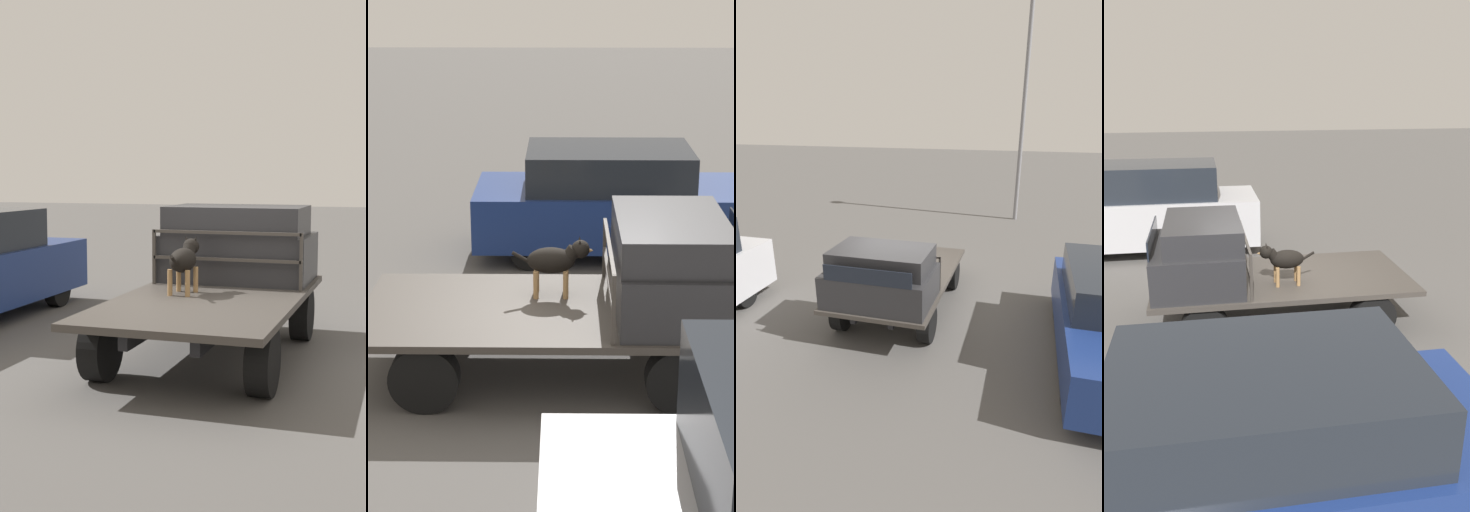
{
  "view_description": "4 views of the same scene",
  "coord_description": "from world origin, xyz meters",
  "views": [
    {
      "loc": [
        -8.11,
        -2.27,
        2.22
      ],
      "look_at": [
        -0.03,
        0.36,
        1.23
      ],
      "focal_mm": 50.0,
      "sensor_mm": 36.0,
      "label": 1
    },
    {
      "loc": [
        0.09,
        -8.6,
        4.27
      ],
      "look_at": [
        -0.03,
        0.36,
        1.23
      ],
      "focal_mm": 60.0,
      "sensor_mm": 36.0,
      "label": 2
    },
    {
      "loc": [
        7.78,
        2.52,
        4.16
      ],
      "look_at": [
        -0.03,
        0.36,
        1.23
      ],
      "focal_mm": 28.0,
      "sensor_mm": 36.0,
      "label": 3
    },
    {
      "loc": [
        1.22,
        7.6,
        3.69
      ],
      "look_at": [
        -0.03,
        0.36,
        1.23
      ],
      "focal_mm": 35.0,
      "sensor_mm": 36.0,
      "label": 4
    }
  ],
  "objects": [
    {
      "name": "flatbed_truck",
      "position": [
        0.0,
        0.0,
        0.58
      ],
      "size": [
        4.14,
        2.09,
        0.77
      ],
      "color": "black",
      "rests_on": "ground"
    },
    {
      "name": "parked_pickup_far",
      "position": [
        2.54,
        -4.31,
        1.01
      ],
      "size": [
        5.3,
        2.03,
        2.07
      ],
      "rotation": [
        0.0,
        0.0,
        0.2
      ],
      "color": "black",
      "rests_on": "ground"
    },
    {
      "name": "truck_cab",
      "position": [
        1.31,
        0.0,
        1.25
      ],
      "size": [
        1.36,
        1.97,
        1.01
      ],
      "color": "#28282B",
      "rests_on": "flatbed_truck"
    },
    {
      "name": "ground_plane",
      "position": [
        0.0,
        0.0,
        0.0
      ],
      "size": [
        80.0,
        80.0,
        0.0
      ],
      "primitive_type": "plane",
      "color": "#514F4C"
    },
    {
      "name": "parked_sedan",
      "position": [
        0.97,
        4.19,
        0.83
      ],
      "size": [
        4.52,
        1.9,
        1.67
      ],
      "rotation": [
        0.0,
        0.0,
        -0.1
      ],
      "color": "black",
      "rests_on": "ground"
    },
    {
      "name": "truck_headboard",
      "position": [
        0.59,
        0.0,
        1.25
      ],
      "size": [
        0.04,
        1.97,
        0.72
      ],
      "color": "#3D3833",
      "rests_on": "flatbed_truck"
    },
    {
      "name": "dog",
      "position": [
        0.04,
        0.36,
        1.19
      ],
      "size": [
        0.91,
        0.29,
        0.68
      ],
      "rotation": [
        0.0,
        0.0,
        0.22
      ],
      "color": "#9E7547",
      "rests_on": "flatbed_truck"
    }
  ]
}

